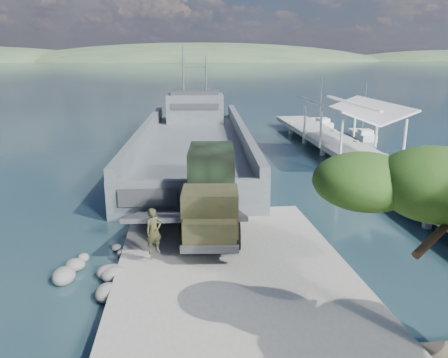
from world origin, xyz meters
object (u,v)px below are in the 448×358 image
Objects in this scene: landing_craft at (194,149)px; soldier at (154,239)px; sailboat_near at (362,135)px; sailboat_far at (320,123)px; military_truck at (211,191)px; pier at (353,145)px.

landing_craft reaches higher than soldier.
landing_craft is 21.71m from soldier.
landing_craft is at bearing -153.95° from sailboat_near.
sailboat_far is (17.59, 17.28, -0.54)m from landing_craft.
sailboat_near is at bearing -83.12° from sailboat_far.
landing_craft reaches higher than military_truck.
soldier is (-2.58, -21.54, 0.62)m from landing_craft.
military_truck reaches higher than soldier.
pier is at bearing 52.11° from military_truck.
military_truck is 4.88m from soldier.
soldier is 0.31× the size of sailboat_far.
landing_craft reaches higher than pier.
military_truck is at bearing -121.70° from sailboat_far.
pier is at bearing -105.71° from sailboat_far.
military_truck is at bearing -123.23° from sailboat_near.
sailboat_far is at bearing 47.86° from landing_craft.
soldier is (-16.38, -18.25, -0.08)m from pier.
pier is 6.62× the size of sailboat_far.
pier is 19.78m from military_truck.
pier reaches higher than soldier.
military_truck is 39.07m from sailboat_far.
pier is at bearing -113.29° from sailboat_near.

